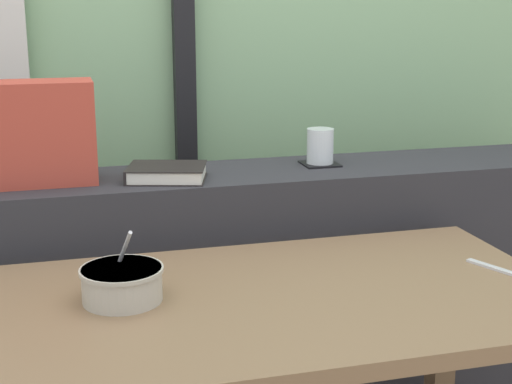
# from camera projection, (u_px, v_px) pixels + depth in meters

# --- Properties ---
(window_divider_post) EXTENTS (0.07, 0.05, 2.60)m
(window_divider_post) POSITION_uv_depth(u_px,v_px,m) (183.00, 1.00, 2.45)
(window_divider_post) COLOR black
(window_divider_post) RESTS_ON ground
(dark_console_ledge) EXTENTS (2.80, 0.32, 0.85)m
(dark_console_ledge) POSITION_uv_depth(u_px,v_px,m) (230.00, 316.00, 2.14)
(dark_console_ledge) COLOR #2D2D33
(dark_console_ledge) RESTS_ON ground
(breakfast_table) EXTENTS (1.25, 0.66, 0.71)m
(breakfast_table) POSITION_uv_depth(u_px,v_px,m) (267.00, 343.00, 1.56)
(breakfast_table) COLOR brown
(breakfast_table) RESTS_ON ground
(coaster_square) EXTENTS (0.10, 0.10, 0.00)m
(coaster_square) POSITION_uv_depth(u_px,v_px,m) (320.00, 164.00, 2.12)
(coaster_square) COLOR black
(coaster_square) RESTS_ON dark_console_ledge
(juice_glass) EXTENTS (0.08, 0.08, 0.10)m
(juice_glass) POSITION_uv_depth(u_px,v_px,m) (320.00, 148.00, 2.11)
(juice_glass) COLOR white
(juice_glass) RESTS_ON coaster_square
(closed_book) EXTENTS (0.23, 0.20, 0.04)m
(closed_book) POSITION_uv_depth(u_px,v_px,m) (166.00, 173.00, 1.94)
(closed_book) COLOR black
(closed_book) RESTS_ON dark_console_ledge
(throw_pillow) EXTENTS (0.32, 0.14, 0.26)m
(throw_pillow) POSITION_uv_depth(u_px,v_px,m) (30.00, 133.00, 1.87)
(throw_pillow) COLOR #B74233
(throw_pillow) RESTS_ON dark_console_ledge
(soup_bowl) EXTENTS (0.17, 0.17, 0.15)m
(soup_bowl) POSITION_uv_depth(u_px,v_px,m) (122.00, 284.00, 1.49)
(soup_bowl) COLOR #BCB7A8
(soup_bowl) RESTS_ON breakfast_table
(fork_utensil) EXTENTS (0.08, 0.16, 0.01)m
(fork_utensil) POSITION_uv_depth(u_px,v_px,m) (500.00, 270.00, 1.67)
(fork_utensil) COLOR silver
(fork_utensil) RESTS_ON breakfast_table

